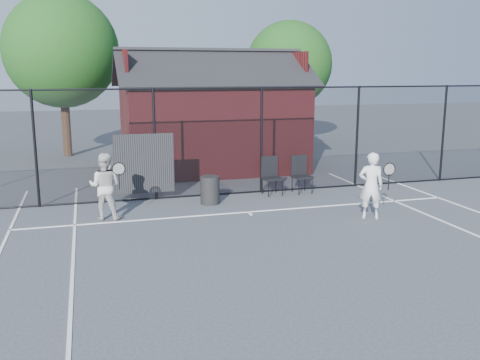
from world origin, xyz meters
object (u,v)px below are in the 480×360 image
object	(u,v)px
player_back	(105,186)
chair_left	(272,177)
chair_right	(302,175)
waste_bin	(210,190)
player_front	(371,185)
clubhouse	(212,124)

from	to	relation	value
player_back	chair_left	distance (m)	4.76
chair_right	chair_left	bearing A→B (deg)	173.75
waste_bin	player_front	bearing A→B (deg)	-36.04
chair_right	waste_bin	size ratio (longest dim) A/B	1.42
player_back	player_front	bearing A→B (deg)	-15.73
chair_left	chair_right	size ratio (longest dim) A/B	1.01
clubhouse	chair_left	world-z (taller)	clubhouse
player_front	waste_bin	bearing A→B (deg)	143.96
chair_left	chair_right	xyz separation A→B (m)	(0.90, 0.00, -0.01)
clubhouse	waste_bin	bearing A→B (deg)	-103.85
chair_right	waste_bin	world-z (taller)	chair_right
player_front	chair_left	distance (m)	3.26
clubhouse	player_back	size ratio (longest dim) A/B	4.13
player_front	chair_right	size ratio (longest dim) A/B	1.52
player_front	chair_right	distance (m)	2.98
chair_right	waste_bin	bearing A→B (deg)	-176.16
clubhouse	player_back	bearing A→B (deg)	-124.66
chair_left	chair_right	distance (m)	0.90
clubhouse	chair_left	xyz separation A→B (m)	(0.70, -4.40, -1.08)
player_back	chair_right	size ratio (longest dim) A/B	1.51
chair_left	chair_right	world-z (taller)	chair_left
waste_bin	clubhouse	bearing A→B (deg)	76.15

